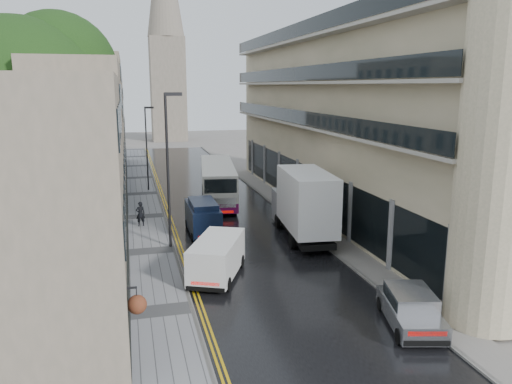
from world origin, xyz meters
name	(u,v)px	position (x,y,z in m)	size (l,w,h in m)	color
road	(223,213)	(0.00, 27.50, 0.01)	(9.00, 85.00, 0.02)	black
left_sidewalk	(146,217)	(-5.85, 27.50, 0.06)	(2.70, 85.00, 0.12)	gray
right_sidewalk	(289,208)	(5.40, 27.50, 0.06)	(1.80, 85.00, 0.12)	slate
old_shop_row	(93,136)	(-9.45, 30.00, 6.00)	(4.50, 56.00, 12.00)	gray
modern_block	(356,122)	(10.30, 26.00, 7.00)	(8.00, 40.00, 14.00)	beige
church_spire	(166,25)	(0.50, 82.00, 20.00)	(6.40, 6.40, 40.00)	gray
tree_near	(23,137)	(-12.50, 20.00, 6.95)	(10.56, 10.56, 13.89)	black
tree_far	(59,130)	(-12.20, 33.00, 6.23)	(9.24, 9.24, 12.46)	black
cream_bus	(204,190)	(-1.30, 28.62, 1.62)	(2.66, 11.72, 3.20)	beige
white_lorry	(292,212)	(2.45, 17.88, 2.27)	(2.57, 8.57, 4.50)	white
silver_hatchback	(400,325)	(2.79, 5.89, 0.80)	(1.83, 4.17, 1.57)	#99999D
white_van	(190,268)	(-4.30, 13.21, 1.08)	(2.00, 4.67, 2.11)	silver
navy_van	(193,224)	(-3.21, 20.63, 1.21)	(1.87, 4.69, 2.39)	black
pedestrian	(140,214)	(-6.33, 24.84, 0.99)	(0.63, 0.42, 1.74)	black
lamp_post_near	(168,172)	(-4.71, 19.73, 4.71)	(1.03, 0.23, 9.19)	black
lamp_post_far	(147,149)	(-5.26, 37.27, 3.97)	(0.87, 0.19, 7.70)	black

